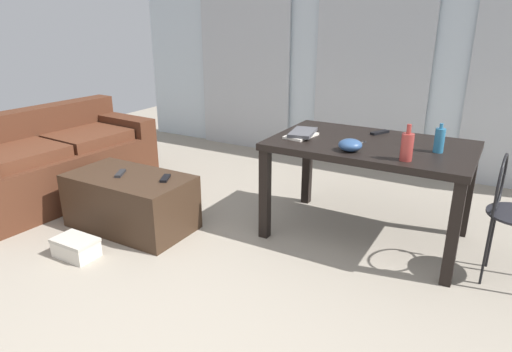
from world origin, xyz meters
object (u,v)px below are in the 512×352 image
couch (52,163)px  tv_remote_secondary (165,178)px  wire_chair (509,203)px  book_stack (302,134)px  bottle_near (407,146)px  coffee_table (131,202)px  scissors (361,143)px  craft_table (370,155)px  shoebox (76,247)px  tv_remote_on_table (380,132)px  bowl (350,145)px  bottle_far (439,140)px  tv_remote_primary (120,173)px

couch → tv_remote_secondary: couch is taller
wire_chair → book_stack: size_ratio=2.60×
bottle_near → coffee_table: bearing=-166.7°
book_stack → tv_remote_secondary: (-0.84, -0.60, -0.32)m
wire_chair → book_stack: wire_chair is taller
book_stack → scissors: 0.45m
couch → bottle_near: 3.10m
craft_table → tv_remote_secondary: craft_table is taller
scissors → wire_chair: bearing=-6.4°
shoebox → couch: bearing=148.1°
book_stack → tv_remote_on_table: bearing=38.0°
bowl → book_stack: bearing=157.0°
tv_remote_on_table → bowl: bearing=-68.3°
bottle_far → tv_remote_primary: size_ratio=1.22×
couch → book_stack: bearing=13.9°
wire_chair → shoebox: 2.86m
coffee_table → scissors: (1.59, 0.72, 0.53)m
bowl → scissors: (0.01, 0.23, -0.04)m
bowl → tv_remote_on_table: 0.57m
coffee_table → craft_table: bearing=25.0°
couch → coffee_table: bearing=-6.6°
scissors → craft_table: bearing=40.7°
bottle_near → shoebox: 2.33m
bowl → book_stack: size_ratio=0.50×
couch → tv_remote_primary: bearing=-7.7°
coffee_table → bottle_near: 2.10m
scissors → tv_remote_primary: size_ratio=0.77×
couch → bowl: size_ratio=11.43×
bottle_far → bowl: (-0.52, -0.26, -0.04)m
bottle_near → book_stack: (-0.81, 0.21, -0.07)m
craft_table → tv_remote_primary: bearing=-155.6°
tv_remote_primary → couch: bearing=143.2°
bottle_near → bowl: size_ratio=1.46×
bottle_far → tv_remote_secondary: bottle_far is taller
couch → tv_remote_on_table: (2.71, 0.93, 0.43)m
craft_table → tv_remote_on_table: bearing=93.7°
bowl → couch: bearing=-172.2°
couch → wire_chair: bearing=7.5°
wire_chair → craft_table: bearing=170.2°
coffee_table → tv_remote_secondary: bearing=14.2°
bottle_far → book_stack: size_ratio=0.61×
bottle_near → shoebox: (-1.96, -1.01, -0.76)m
coffee_table → bowl: bowl is taller
book_stack → shoebox: (-1.15, -1.22, -0.69)m
couch → coffee_table: couch is taller
bottle_near → tv_remote_primary: 2.12m
craft_table → tv_remote_secondary: (-1.34, -0.69, -0.21)m
craft_table → shoebox: craft_table is taller
craft_table → book_stack: bearing=-169.5°
bowl → book_stack: 0.47m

